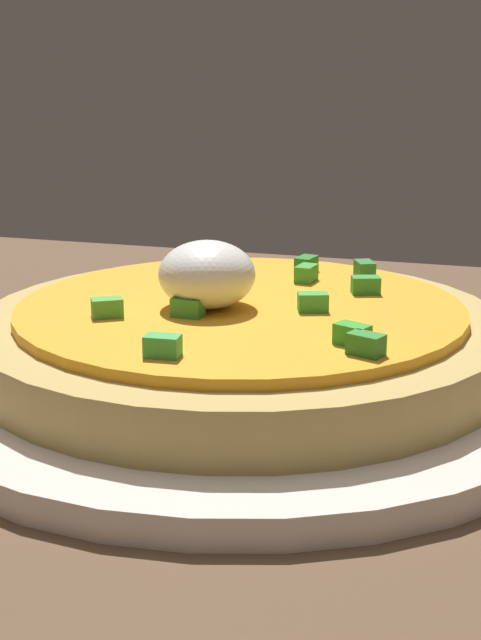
% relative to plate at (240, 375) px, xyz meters
% --- Properties ---
extents(plate, '(0.29, 0.29, 0.01)m').
position_rel_plate_xyz_m(plate, '(0.00, 0.00, 0.00)').
color(plate, silver).
rests_on(plate, dining_table).
extents(pizza, '(0.23, 0.23, 0.06)m').
position_rel_plate_xyz_m(pizza, '(0.00, 0.00, 0.02)').
color(pizza, tan).
rests_on(pizza, plate).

